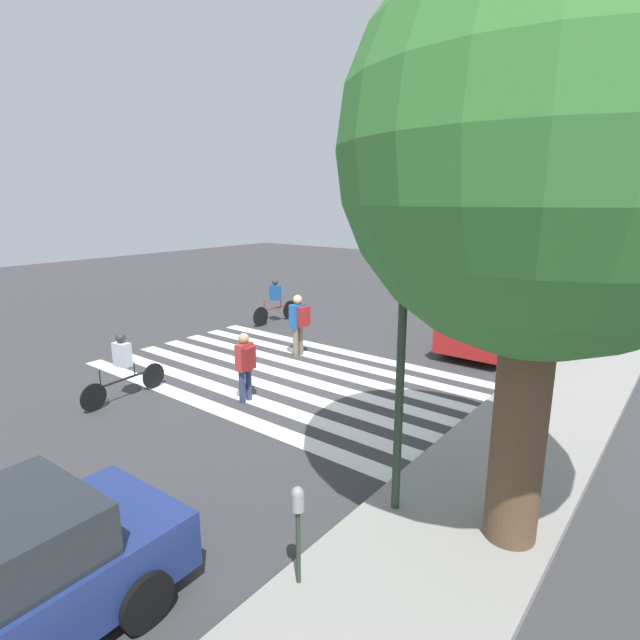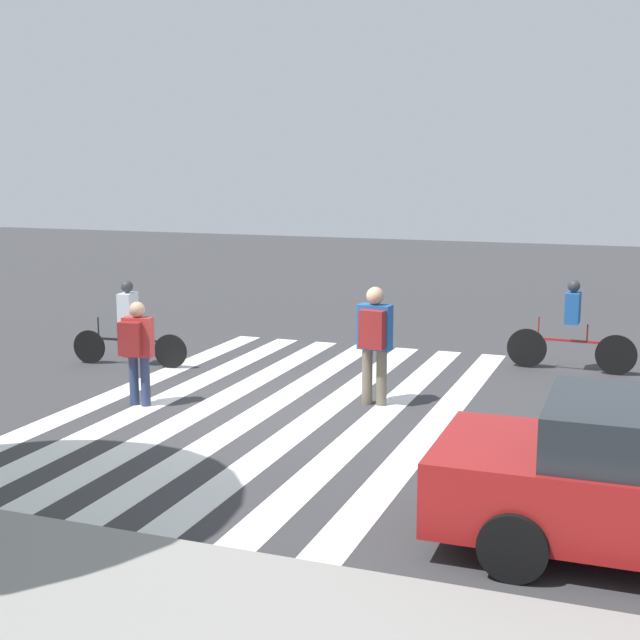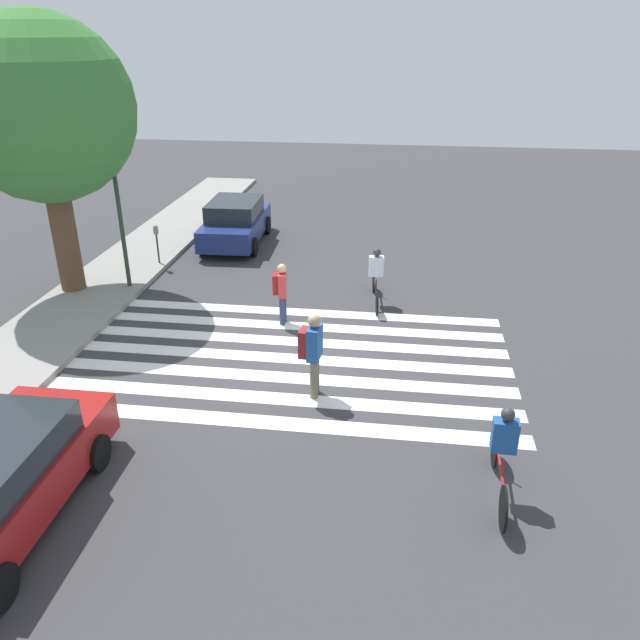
{
  "view_description": "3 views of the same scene",
  "coord_description": "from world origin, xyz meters",
  "px_view_note": "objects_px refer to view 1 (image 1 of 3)",
  "views": [
    {
      "loc": [
        9.26,
        8.56,
        4.51
      ],
      "look_at": [
        -0.73,
        0.67,
        1.44
      ],
      "focal_mm": 28.0,
      "sensor_mm": 36.0,
      "label": 1
    },
    {
      "loc": [
        -5.36,
        12.04,
        3.69
      ],
      "look_at": [
        -0.99,
        0.36,
        1.48
      ],
      "focal_mm": 50.0,
      "sensor_mm": 36.0,
      "label": 2
    },
    {
      "loc": [
        -12.49,
        -2.34,
        6.92
      ],
      "look_at": [
        -0.33,
        -0.7,
        1.19
      ],
      "focal_mm": 35.0,
      "sensor_mm": 36.0,
      "label": 3
    }
  ],
  "objects_px": {
    "parking_meter": "(298,515)",
    "pedestrian_adult_tall_backpack": "(245,362)",
    "cyclist_near_curb": "(123,364)",
    "street_tree": "(547,152)",
    "car_parked_far_curb": "(494,324)",
    "pedestrian_adult_blue_shirt": "(299,321)",
    "cyclist_mid_street": "(275,300)",
    "traffic_light": "(396,286)"
  },
  "relations": [
    {
      "from": "street_tree",
      "to": "car_parked_far_curb",
      "type": "height_order",
      "value": "street_tree"
    },
    {
      "from": "pedestrian_adult_blue_shirt",
      "to": "cyclist_near_curb",
      "type": "bearing_deg",
      "value": 174.09
    },
    {
      "from": "traffic_light",
      "to": "parking_meter",
      "type": "bearing_deg",
      "value": -0.51
    },
    {
      "from": "traffic_light",
      "to": "pedestrian_adult_blue_shirt",
      "type": "bearing_deg",
      "value": -129.73
    },
    {
      "from": "pedestrian_adult_tall_backpack",
      "to": "cyclist_near_curb",
      "type": "bearing_deg",
      "value": 115.1
    },
    {
      "from": "cyclist_mid_street",
      "to": "pedestrian_adult_blue_shirt",
      "type": "bearing_deg",
      "value": 54.44
    },
    {
      "from": "pedestrian_adult_tall_backpack",
      "to": "cyclist_near_curb",
      "type": "relative_size",
      "value": 0.72
    },
    {
      "from": "parking_meter",
      "to": "pedestrian_adult_tall_backpack",
      "type": "relative_size",
      "value": 0.86
    },
    {
      "from": "pedestrian_adult_blue_shirt",
      "to": "car_parked_far_curb",
      "type": "distance_m",
      "value": 6.05
    },
    {
      "from": "cyclist_mid_street",
      "to": "parking_meter",
      "type": "bearing_deg",
      "value": 46.29
    },
    {
      "from": "pedestrian_adult_blue_shirt",
      "to": "cyclist_near_curb",
      "type": "distance_m",
      "value": 5.12
    },
    {
      "from": "parking_meter",
      "to": "pedestrian_adult_tall_backpack",
      "type": "bearing_deg",
      "value": -127.65
    },
    {
      "from": "cyclist_near_curb",
      "to": "cyclist_mid_street",
      "type": "bearing_deg",
      "value": -168.78
    },
    {
      "from": "pedestrian_adult_tall_backpack",
      "to": "cyclist_mid_street",
      "type": "distance_m",
      "value": 7.64
    },
    {
      "from": "parking_meter",
      "to": "pedestrian_adult_blue_shirt",
      "type": "height_order",
      "value": "pedestrian_adult_blue_shirt"
    },
    {
      "from": "cyclist_near_curb",
      "to": "pedestrian_adult_blue_shirt",
      "type": "bearing_deg",
      "value": 162.19
    },
    {
      "from": "pedestrian_adult_blue_shirt",
      "to": "cyclist_mid_street",
      "type": "xyz_separation_m",
      "value": [
        -2.63,
        -3.43,
        -0.2
      ]
    },
    {
      "from": "cyclist_near_curb",
      "to": "pedestrian_adult_tall_backpack",
      "type": "bearing_deg",
      "value": 118.83
    },
    {
      "from": "parking_meter",
      "to": "cyclist_near_curb",
      "type": "bearing_deg",
      "value": -105.77
    },
    {
      "from": "pedestrian_adult_tall_backpack",
      "to": "cyclist_mid_street",
      "type": "height_order",
      "value": "cyclist_mid_street"
    },
    {
      "from": "parking_meter",
      "to": "pedestrian_adult_blue_shirt",
      "type": "distance_m",
      "value": 9.2
    },
    {
      "from": "pedestrian_adult_tall_backpack",
      "to": "pedestrian_adult_blue_shirt",
      "type": "bearing_deg",
      "value": 11.07
    },
    {
      "from": "street_tree",
      "to": "pedestrian_adult_blue_shirt",
      "type": "height_order",
      "value": "street_tree"
    },
    {
      "from": "street_tree",
      "to": "cyclist_near_curb",
      "type": "height_order",
      "value": "street_tree"
    },
    {
      "from": "traffic_light",
      "to": "street_tree",
      "type": "xyz_separation_m",
      "value": [
        -0.38,
        1.64,
        1.62
      ]
    },
    {
      "from": "street_tree",
      "to": "cyclist_mid_street",
      "type": "xyz_separation_m",
      "value": [
        -7.23,
        -11.07,
        -4.15
      ]
    },
    {
      "from": "traffic_light",
      "to": "parking_meter",
      "type": "distance_m",
      "value": 3.1
    },
    {
      "from": "cyclist_mid_street",
      "to": "car_parked_far_curb",
      "type": "bearing_deg",
      "value": 104.34
    },
    {
      "from": "street_tree",
      "to": "car_parked_far_curb",
      "type": "bearing_deg",
      "value": -159.04
    },
    {
      "from": "parking_meter",
      "to": "cyclist_near_curb",
      "type": "height_order",
      "value": "cyclist_near_curb"
    },
    {
      "from": "pedestrian_adult_tall_backpack",
      "to": "cyclist_mid_street",
      "type": "xyz_separation_m",
      "value": [
        -6.01,
        -4.73,
        -0.08
      ]
    },
    {
      "from": "cyclist_mid_street",
      "to": "car_parked_far_curb",
      "type": "relative_size",
      "value": 0.49
    },
    {
      "from": "traffic_light",
      "to": "pedestrian_adult_tall_backpack",
      "type": "bearing_deg",
      "value": -108.91
    },
    {
      "from": "cyclist_near_curb",
      "to": "cyclist_mid_street",
      "type": "distance_m",
      "value": 8.01
    },
    {
      "from": "traffic_light",
      "to": "car_parked_far_curb",
      "type": "bearing_deg",
      "value": -169.21
    },
    {
      "from": "cyclist_mid_street",
      "to": "car_parked_far_curb",
      "type": "height_order",
      "value": "cyclist_mid_street"
    },
    {
      "from": "street_tree",
      "to": "pedestrian_adult_tall_backpack",
      "type": "xyz_separation_m",
      "value": [
        -1.22,
        -6.34,
        -4.08
      ]
    },
    {
      "from": "traffic_light",
      "to": "car_parked_far_curb",
      "type": "xyz_separation_m",
      "value": [
        -9.3,
        -1.77,
        -2.63
      ]
    },
    {
      "from": "parking_meter",
      "to": "pedestrian_adult_tall_backpack",
      "type": "height_order",
      "value": "pedestrian_adult_tall_backpack"
    },
    {
      "from": "traffic_light",
      "to": "car_parked_far_curb",
      "type": "height_order",
      "value": "traffic_light"
    },
    {
      "from": "pedestrian_adult_blue_shirt",
      "to": "pedestrian_adult_tall_backpack",
      "type": "xyz_separation_m",
      "value": [
        3.38,
        1.3,
        -0.13
      ]
    },
    {
      "from": "parking_meter",
      "to": "cyclist_near_curb",
      "type": "distance_m",
      "value": 7.28
    }
  ]
}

